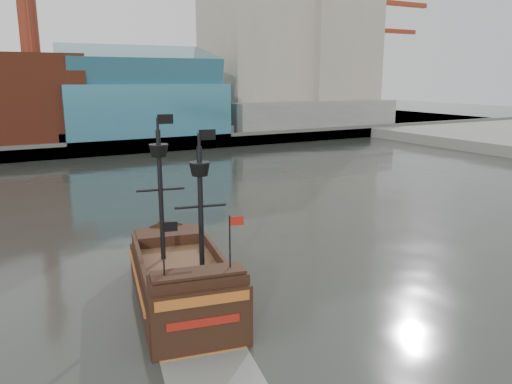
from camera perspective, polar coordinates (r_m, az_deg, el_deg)
ground at (r=32.38m, az=5.18°, el=-11.07°), size 400.00×400.00×0.00m
promenade_far at (r=118.30m, az=-20.43°, el=6.28°), size 220.00×60.00×2.00m
seawall at (r=89.36m, az=-17.63°, el=4.75°), size 220.00×1.00×2.60m
skyline at (r=111.80m, az=-18.07°, el=18.23°), size 149.00×45.00×62.00m
crane_a at (r=142.97m, az=13.74°, el=15.02°), size 22.50×4.00×32.25m
crane_b at (r=156.72m, az=13.85°, el=13.51°), size 19.10×4.00×26.25m
pirate_ship at (r=30.46m, az=-8.42°, el=-10.56°), size 7.53×16.48×11.89m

